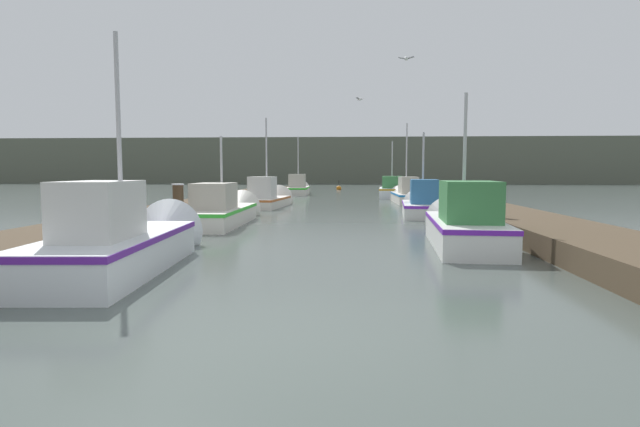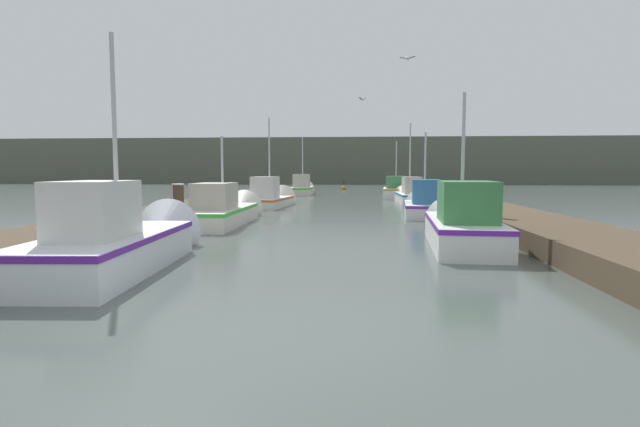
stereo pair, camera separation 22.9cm
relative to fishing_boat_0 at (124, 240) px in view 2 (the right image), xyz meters
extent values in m
plane|color=#47514C|center=(3.47, -3.81, -0.49)|extent=(200.00, 200.00, 0.00)
cube|color=#4C3D2B|center=(-2.23, 12.19, -0.24)|extent=(2.37, 40.00, 0.49)
cube|color=#4C3D2B|center=(9.17, 12.19, -0.24)|extent=(2.37, 40.00, 0.49)
cube|color=#565B4C|center=(3.47, 66.47, 2.66)|extent=(120.00, 16.00, 6.30)
cube|color=silver|center=(0.04, -0.59, -0.15)|extent=(1.93, 4.61, 0.68)
cube|color=#591F92|center=(0.04, -0.59, 0.13)|extent=(1.96, 4.64, 0.10)
cone|color=silver|center=(-0.14, 2.15, -0.15)|extent=(1.61, 1.09, 1.55)
cube|color=silver|center=(0.08, -1.16, 0.66)|extent=(1.09, 1.66, 0.94)
cylinder|color=#B2B2B7|center=(0.02, -0.26, 1.95)|extent=(0.08, 0.08, 3.53)
cube|color=silver|center=(6.80, 2.78, -0.16)|extent=(1.77, 4.44, 0.66)
cube|color=#6921B1|center=(6.80, 2.78, 0.11)|extent=(1.80, 4.48, 0.10)
cone|color=silver|center=(6.99, 5.39, -0.16)|extent=(1.45, 0.98, 1.39)
cube|color=#387A42|center=(6.77, 2.24, 0.61)|extent=(1.28, 1.80, 0.89)
cylinder|color=#B2B2B7|center=(6.83, 3.11, 1.64)|extent=(0.08, 0.08, 2.94)
cube|color=silver|center=(-0.16, 7.02, -0.20)|extent=(1.59, 4.94, 0.58)
cube|color=green|center=(-0.16, 7.02, 0.03)|extent=(1.62, 4.97, 0.10)
cone|color=silver|center=(-0.20, 10.09, -0.20)|extent=(1.47, 1.23, 1.46)
cube|color=#B2AD9E|center=(-0.15, 6.41, 0.50)|extent=(1.15, 1.66, 0.82)
cylinder|color=#B2B2B7|center=(-0.16, 7.39, 1.26)|extent=(0.08, 0.08, 2.34)
cube|color=silver|center=(6.95, 10.74, -0.22)|extent=(1.81, 3.91, 0.53)
cube|color=purple|center=(6.95, 10.74, -0.02)|extent=(1.84, 3.95, 0.10)
cone|color=silver|center=(7.14, 13.11, -0.22)|extent=(1.51, 1.06, 1.44)
cube|color=#2D6699|center=(6.91, 10.27, 0.50)|extent=(1.10, 1.42, 0.92)
cylinder|color=#B2B2B7|center=(6.97, 11.03, 1.42)|extent=(0.08, 0.08, 2.75)
cube|color=silver|center=(-0.05, 15.05, -0.25)|extent=(1.99, 4.18, 0.47)
cube|color=#B85C28|center=(-0.05, 15.05, -0.08)|extent=(2.02, 4.22, 0.10)
cone|color=silver|center=(0.16, 17.49, -0.25)|extent=(1.63, 0.96, 1.56)
cube|color=silver|center=(-0.10, 14.55, 0.50)|extent=(1.24, 1.27, 1.02)
cylinder|color=#B2B2B7|center=(-0.02, 15.36, 1.92)|extent=(0.08, 0.08, 3.86)
cube|color=silver|center=(7.20, 18.92, -0.22)|extent=(1.42, 4.42, 0.54)
cube|color=blue|center=(7.20, 18.92, -0.01)|extent=(1.45, 4.45, 0.10)
cone|color=silver|center=(7.13, 21.66, -0.22)|extent=(1.27, 1.13, 1.25)
cube|color=#B2AD9E|center=(7.22, 18.37, 0.50)|extent=(0.94, 1.78, 0.91)
cylinder|color=#B2B2B7|center=(7.19, 19.25, 1.98)|extent=(0.08, 0.08, 3.87)
cube|color=silver|center=(6.78, 24.03, -0.16)|extent=(1.87, 4.27, 0.65)
cube|color=#BD8311|center=(6.78, 24.03, 0.10)|extent=(1.90, 4.31, 0.10)
cone|color=silver|center=(6.95, 26.61, -0.16)|extent=(1.58, 1.09, 1.52)
cube|color=#387A42|center=(6.75, 23.51, 0.55)|extent=(1.36, 1.75, 0.78)
cylinder|color=#B2B2B7|center=(6.80, 24.34, 1.69)|extent=(0.08, 0.08, 3.06)
cube|color=silver|center=(0.12, 28.21, -0.21)|extent=(1.68, 4.96, 0.56)
cube|color=#18CA14|center=(0.12, 28.21, 0.01)|extent=(1.71, 4.99, 0.10)
cone|color=silver|center=(0.00, 31.28, -0.21)|extent=(1.47, 1.30, 1.43)
cube|color=#B2AD9E|center=(0.14, 27.59, 0.55)|extent=(1.24, 1.69, 0.96)
cylinder|color=#B2B2B7|center=(0.10, 28.57, 1.96)|extent=(0.08, 0.08, 3.78)
cylinder|color=#473523|center=(8.04, 25.12, 0.02)|extent=(0.29, 0.29, 1.03)
cylinder|color=silver|center=(8.04, 25.12, 0.56)|extent=(0.33, 0.33, 0.04)
cylinder|color=#473523|center=(-0.97, 5.46, 0.19)|extent=(0.31, 0.31, 1.36)
cylinder|color=silver|center=(-0.97, 5.46, 0.89)|extent=(0.36, 0.36, 0.04)
cylinder|color=#473523|center=(8.05, 5.21, 0.19)|extent=(0.26, 0.26, 1.36)
cylinder|color=silver|center=(8.05, 5.21, 0.89)|extent=(0.30, 0.30, 0.04)
sphere|color=#BF6513|center=(2.93, 37.97, -0.36)|extent=(0.47, 0.47, 0.47)
cylinder|color=black|center=(2.93, 37.97, 0.12)|extent=(0.06, 0.06, 0.50)
ellipsoid|color=white|center=(4.51, 14.87, 4.63)|extent=(0.31, 0.27, 0.12)
cube|color=gray|center=(4.44, 14.76, 4.65)|extent=(0.25, 0.29, 0.07)
cube|color=gray|center=(4.59, 14.99, 4.65)|extent=(0.25, 0.29, 0.07)
ellipsoid|color=white|center=(6.06, 9.20, 5.24)|extent=(0.20, 0.31, 0.12)
cube|color=gray|center=(5.92, 9.23, 5.26)|extent=(0.29, 0.18, 0.07)
cube|color=gray|center=(6.19, 9.17, 5.26)|extent=(0.29, 0.18, 0.07)
camera|label=1|loc=(4.17, -8.96, 1.29)|focal=28.00mm
camera|label=2|loc=(4.40, -8.95, 1.29)|focal=28.00mm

